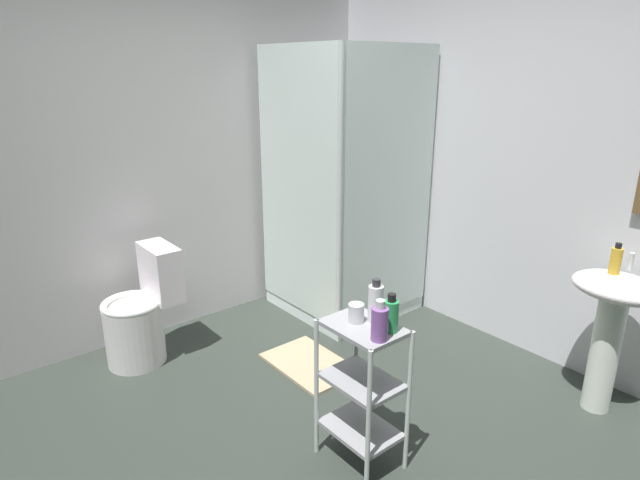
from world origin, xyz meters
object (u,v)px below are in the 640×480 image
at_px(hand_soap_bottle, 616,260).
at_px(toilet, 141,315).
at_px(pedestal_sink, 612,315).
at_px(lotion_bottle_white, 376,303).
at_px(rinse_cup, 356,313).
at_px(conditioner_bottle_purple, 380,323).
at_px(bath_mat, 310,364).
at_px(shower_stall, 343,256).
at_px(body_wash_bottle_green, 391,315).
at_px(storage_cart, 362,383).

bearing_deg(hand_soap_bottle, toilet, -139.61).
bearing_deg(hand_soap_bottle, pedestal_sink, -13.85).
bearing_deg(lotion_bottle_white, rinse_cup, -124.44).
height_order(hand_soap_bottle, conditioner_bottle_purple, hand_soap_bottle).
distance_m(lotion_bottle_white, bath_mat, 1.21).
bearing_deg(bath_mat, toilet, -133.72).
relative_size(hand_soap_bottle, bath_mat, 0.28).
height_order(toilet, bath_mat, toilet).
relative_size(pedestal_sink, lotion_bottle_white, 3.87).
relative_size(shower_stall, body_wash_bottle_green, 11.16).
bearing_deg(body_wash_bottle_green, conditioner_bottle_purple, -76.48).
relative_size(pedestal_sink, bath_mat, 1.35).
xyz_separation_m(hand_soap_bottle, rinse_cup, (-0.56, -1.34, -0.10)).
distance_m(shower_stall, toilet, 1.52).
bearing_deg(toilet, hand_soap_bottle, 40.39).
bearing_deg(toilet, pedestal_sink, 39.81).
bearing_deg(storage_cart, lotion_bottle_white, 88.39).
height_order(storage_cart, conditioner_bottle_purple, conditioner_bottle_purple).
bearing_deg(bath_mat, hand_soap_bottle, 36.54).
bearing_deg(bath_mat, body_wash_bottle_green, -16.83).
bearing_deg(conditioner_bottle_purple, body_wash_bottle_green, 103.52).
xyz_separation_m(rinse_cup, bath_mat, (-0.79, 0.35, -0.78)).
bearing_deg(toilet, rinse_cup, 16.13).
distance_m(shower_stall, conditioner_bottle_purple, 1.83).
xyz_separation_m(storage_cart, bath_mat, (-0.84, 0.34, -0.43)).
bearing_deg(storage_cart, body_wash_bottle_green, 26.08).
relative_size(shower_stall, toilet, 2.63).
relative_size(pedestal_sink, hand_soap_bottle, 4.77).
relative_size(shower_stall, pedestal_sink, 2.47).
relative_size(storage_cart, bath_mat, 1.23).
bearing_deg(storage_cart, shower_stall, 141.43).
bearing_deg(body_wash_bottle_green, hand_soap_bottle, 72.90).
relative_size(body_wash_bottle_green, rinse_cup, 2.01).
bearing_deg(shower_stall, toilet, -101.20).
distance_m(body_wash_bottle_green, bath_mat, 1.28).
bearing_deg(conditioner_bottle_purple, rinse_cup, 168.98).
bearing_deg(hand_soap_bottle, lotion_bottle_white, -111.75).
distance_m(pedestal_sink, body_wash_bottle_green, 1.37).
relative_size(shower_stall, rinse_cup, 22.39).
bearing_deg(body_wash_bottle_green, pedestal_sink, 71.41).
xyz_separation_m(shower_stall, lotion_bottle_white, (1.30, -0.97, 0.37)).
relative_size(pedestal_sink, rinse_cup, 9.07).
distance_m(hand_soap_bottle, lotion_bottle_white, 1.37).
height_order(pedestal_sink, bath_mat, pedestal_sink).
bearing_deg(body_wash_bottle_green, lotion_bottle_white, 171.91).
distance_m(storage_cart, body_wash_bottle_green, 0.40).
distance_m(body_wash_bottle_green, rinse_cup, 0.17).
relative_size(lotion_bottle_white, rinse_cup, 2.35).
distance_m(toilet, body_wash_bottle_green, 1.85).
relative_size(toilet, conditioner_bottle_purple, 4.11).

